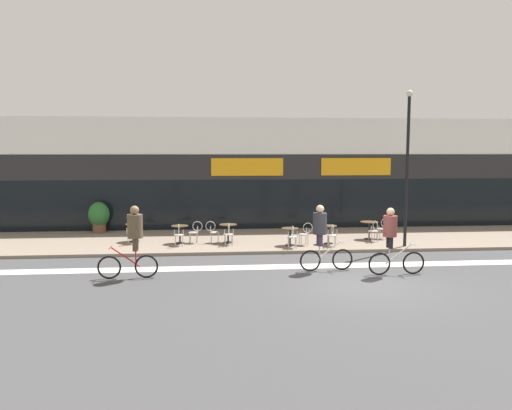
# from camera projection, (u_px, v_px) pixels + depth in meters

# --- Properties ---
(ground_plane) EXTENTS (120.00, 120.00, 0.00)m
(ground_plane) POSITION_uv_depth(u_px,v_px,m) (362.00, 285.00, 14.54)
(ground_plane) COLOR #424244
(sidewalk_slab) EXTENTS (40.00, 5.50, 0.12)m
(sidewalk_slab) POSITION_uv_depth(u_px,v_px,m) (313.00, 239.00, 21.72)
(sidewalk_slab) COLOR gray
(sidewalk_slab) RESTS_ON ground
(storefront_facade) EXTENTS (40.00, 4.06, 5.46)m
(storefront_facade) POSITION_uv_depth(u_px,v_px,m) (295.00, 173.00, 26.10)
(storefront_facade) COLOR silver
(storefront_facade) RESTS_ON ground
(bike_lane_stripe) EXTENTS (36.00, 0.70, 0.01)m
(bike_lane_stripe) POSITION_uv_depth(u_px,v_px,m) (341.00, 265.00, 16.96)
(bike_lane_stripe) COLOR silver
(bike_lane_stripe) RESTS_ON ground
(bistro_table_0) EXTENTS (0.71, 0.71, 0.74)m
(bistro_table_0) POSITION_uv_depth(u_px,v_px,m) (134.00, 229.00, 20.75)
(bistro_table_0) COLOR black
(bistro_table_0) RESTS_ON sidewalk_slab
(bistro_table_1) EXTENTS (0.69, 0.69, 0.73)m
(bistro_table_1) POSITION_uv_depth(u_px,v_px,m) (180.00, 231.00, 20.36)
(bistro_table_1) COLOR black
(bistro_table_1) RESTS_ON sidewalk_slab
(bistro_table_2) EXTENTS (0.73, 0.73, 0.76)m
(bistro_table_2) POSITION_uv_depth(u_px,v_px,m) (228.00, 229.00, 20.49)
(bistro_table_2) COLOR black
(bistro_table_2) RESTS_ON sidewalk_slab
(bistro_table_3) EXTENTS (0.69, 0.69, 0.70)m
(bistro_table_3) POSITION_uv_depth(u_px,v_px,m) (290.00, 233.00, 19.90)
(bistro_table_3) COLOR black
(bistro_table_3) RESTS_ON sidewalk_slab
(bistro_table_4) EXTENTS (0.66, 0.66, 0.75)m
(bistro_table_4) POSITION_uv_depth(u_px,v_px,m) (329.00, 231.00, 20.26)
(bistro_table_4) COLOR black
(bistro_table_4) RESTS_ON sidewalk_slab
(bistro_table_5) EXTENTS (0.75, 0.75, 0.76)m
(bistro_table_5) POSITION_uv_depth(u_px,v_px,m) (369.00, 227.00, 21.31)
(bistro_table_5) COLOR black
(bistro_table_5) RESTS_ON sidewalk_slab
(cafe_chair_0_near) EXTENTS (0.43, 0.59, 0.90)m
(cafe_chair_0_near) POSITION_uv_depth(u_px,v_px,m) (132.00, 232.00, 20.13)
(cafe_chair_0_near) COLOR #B7B2AD
(cafe_chair_0_near) RESTS_ON sidewalk_slab
(cafe_chair_1_near) EXTENTS (0.42, 0.58, 0.90)m
(cafe_chair_1_near) POSITION_uv_depth(u_px,v_px,m) (179.00, 233.00, 19.74)
(cafe_chair_1_near) COLOR #B7B2AD
(cafe_chair_1_near) RESTS_ON sidewalk_slab
(cafe_chair_1_side) EXTENTS (0.58, 0.42, 0.90)m
(cafe_chair_1_side) POSITION_uv_depth(u_px,v_px,m) (195.00, 231.00, 20.41)
(cafe_chair_1_side) COLOR #B7B2AD
(cafe_chair_1_side) RESTS_ON sidewalk_slab
(cafe_chair_2_near) EXTENTS (0.42, 0.59, 0.90)m
(cafe_chair_2_near) POSITION_uv_depth(u_px,v_px,m) (229.00, 233.00, 19.88)
(cafe_chair_2_near) COLOR #B7B2AD
(cafe_chair_2_near) RESTS_ON sidewalk_slab
(cafe_chair_2_side) EXTENTS (0.58, 0.41, 0.90)m
(cafe_chair_2_side) POSITION_uv_depth(u_px,v_px,m) (213.00, 230.00, 20.44)
(cafe_chair_2_side) COLOR #B7B2AD
(cafe_chair_2_side) RESTS_ON sidewalk_slab
(cafe_chair_3_near) EXTENTS (0.42, 0.58, 0.90)m
(cafe_chair_3_near) POSITION_uv_depth(u_px,v_px,m) (292.00, 235.00, 19.28)
(cafe_chair_3_near) COLOR #B7B2AD
(cafe_chair_3_near) RESTS_ON sidewalk_slab
(cafe_chair_3_side) EXTENTS (0.59, 0.44, 0.90)m
(cafe_chair_3_side) POSITION_uv_depth(u_px,v_px,m) (305.00, 232.00, 19.96)
(cafe_chair_3_side) COLOR #B7B2AD
(cafe_chair_3_side) RESTS_ON sidewalk_slab
(cafe_chair_4_near) EXTENTS (0.43, 0.59, 0.90)m
(cafe_chair_4_near) POSITION_uv_depth(u_px,v_px,m) (332.00, 234.00, 19.64)
(cafe_chair_4_near) COLOR #B7B2AD
(cafe_chair_4_near) RESTS_ON sidewalk_slab
(cafe_chair_5_near) EXTENTS (0.45, 0.60, 0.90)m
(cafe_chair_5_near) POSITION_uv_depth(u_px,v_px,m) (374.00, 229.00, 20.69)
(cafe_chair_5_near) COLOR #B7B2AD
(cafe_chair_5_near) RESTS_ON sidewalk_slab
(cafe_chair_5_side) EXTENTS (0.60, 0.45, 0.90)m
(cafe_chair_5_side) POSITION_uv_depth(u_px,v_px,m) (383.00, 227.00, 21.37)
(cafe_chair_5_side) COLOR #B7B2AD
(cafe_chair_5_side) RESTS_ON sidewalk_slab
(planter_pot) EXTENTS (0.96, 0.96, 1.42)m
(planter_pot) POSITION_uv_depth(u_px,v_px,m) (99.00, 216.00, 23.03)
(planter_pot) COLOR brown
(planter_pot) RESTS_ON sidewalk_slab
(lamp_post) EXTENTS (0.26, 0.26, 6.09)m
(lamp_post) POSITION_uv_depth(u_px,v_px,m) (407.00, 159.00, 19.42)
(lamp_post) COLOR black
(lamp_post) RESTS_ON sidewalk_slab
(cyclist_0) EXTENTS (1.84, 0.48, 2.13)m
(cyclist_0) POSITION_uv_depth(u_px,v_px,m) (392.00, 237.00, 15.57)
(cyclist_0) COLOR black
(cyclist_0) RESTS_ON ground
(cyclist_1) EXTENTS (1.78, 0.54, 2.16)m
(cyclist_1) POSITION_uv_depth(u_px,v_px,m) (322.00, 233.00, 16.08)
(cyclist_1) COLOR black
(cyclist_1) RESTS_ON ground
(cyclist_2) EXTENTS (1.83, 0.51, 2.24)m
(cyclist_2) POSITION_uv_depth(u_px,v_px,m) (133.00, 236.00, 15.14)
(cyclist_2) COLOR black
(cyclist_2) RESTS_ON ground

